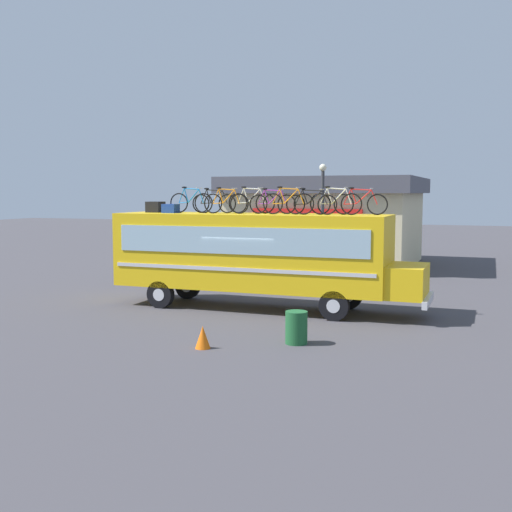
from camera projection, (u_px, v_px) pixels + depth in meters
ground_plane at (250, 308)px, 21.39m from camera, size 120.00×120.00×0.00m
bus at (256, 253)px, 21.12m from camera, size 10.65×2.40×3.23m
luggage_bag_1 at (155, 207)px, 22.57m from camera, size 0.54×0.54×0.39m
luggage_bag_2 at (171, 208)px, 21.94m from camera, size 0.50×0.45×0.31m
rooftop_bicycle_1 at (191, 202)px, 21.91m from camera, size 1.66×0.44×0.93m
rooftop_bicycle_2 at (214, 202)px, 21.86m from camera, size 1.67×0.44×0.88m
rooftop_bicycle_3 at (226, 203)px, 21.20m from camera, size 1.65×0.44×0.91m
rooftop_bicycle_4 at (251, 202)px, 21.40m from camera, size 1.71×0.44×0.93m
rooftop_bicycle_5 at (272, 203)px, 20.93m from camera, size 1.66×0.44×0.87m
rooftop_bicycle_6 at (288, 203)px, 20.35m from camera, size 1.75×0.44×0.92m
rooftop_bicycle_7 at (311, 203)px, 20.18m from camera, size 1.72×0.44×0.87m
rooftop_bicycle_8 at (336, 203)px, 20.00m from camera, size 1.71×0.44×0.93m
rooftop_bicycle_9 at (360, 203)px, 20.03m from camera, size 1.76×0.44×0.89m
roadside_building at (329, 220)px, 34.51m from camera, size 9.84×9.67×4.74m
trash_bin at (296, 328)px, 16.31m from camera, size 0.58×0.58×0.86m
traffic_cone at (203, 337)px, 15.82m from camera, size 0.39×0.39×0.58m
street_lamp at (322, 215)px, 26.25m from camera, size 0.30×0.30×5.13m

